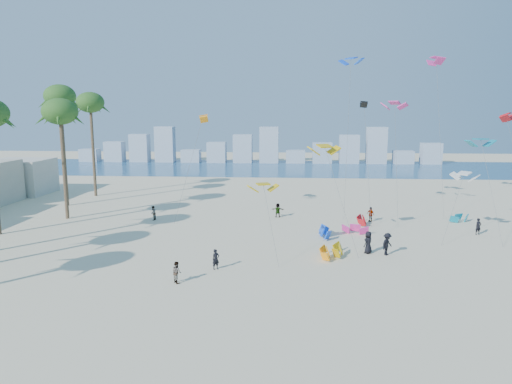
{
  "coord_description": "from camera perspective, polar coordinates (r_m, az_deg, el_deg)",
  "views": [
    {
      "loc": [
        5.93,
        -25.44,
        11.76
      ],
      "look_at": [
        3.0,
        16.0,
        4.5
      ],
      "focal_mm": 32.12,
      "sensor_mm": 36.0,
      "label": 1
    }
  ],
  "objects": [
    {
      "name": "kitesurfers_far",
      "position": [
        44.96,
        8.78,
        -4.22
      ],
      "size": [
        34.01,
        14.37,
        1.9
      ],
      "color": "black",
      "rests_on": "ground"
    },
    {
      "name": "distant_skyline",
      "position": [
        108.02,
        0.26,
        5.31
      ],
      "size": [
        85.0,
        3.0,
        8.4
      ],
      "color": "#9EADBF",
      "rests_on": "ground"
    },
    {
      "name": "kitesurfer_near",
      "position": [
        35.12,
        -5.03,
        -8.35
      ],
      "size": [
        0.68,
        0.62,
        1.56
      ],
      "primitive_type": "imported",
      "rotation": [
        0.0,
        0.0,
        0.58
      ],
      "color": "black",
      "rests_on": "ground"
    },
    {
      "name": "ground",
      "position": [
        28.65,
        -8.55,
        -14.44
      ],
      "size": [
        220.0,
        220.0,
        0.0
      ],
      "primitive_type": "plane",
      "color": "beige",
      "rests_on": "ground"
    },
    {
      "name": "ocean",
      "position": [
        98.32,
        0.56,
        3.05
      ],
      "size": [
        220.0,
        220.0,
        0.0
      ],
      "primitive_type": "plane",
      "color": "navy",
      "rests_on": "ground"
    },
    {
      "name": "flying_kites",
      "position": [
        50.17,
        15.98,
        9.77
      ],
      "size": [
        37.6,
        24.6,
        18.64
      ],
      "color": "gold",
      "rests_on": "ground"
    },
    {
      "name": "kitesurfer_mid",
      "position": [
        32.86,
        -9.85,
        -9.8
      ],
      "size": [
        0.92,
        0.94,
        1.52
      ],
      "primitive_type": "imported",
      "rotation": [
        0.0,
        0.0,
        2.28
      ],
      "color": "gray",
      "rests_on": "ground"
    },
    {
      "name": "grounded_kites",
      "position": [
        45.07,
        12.92,
        -4.91
      ],
      "size": [
        17.3,
        16.08,
        0.95
      ],
      "color": "blue",
      "rests_on": "ground"
    }
  ]
}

